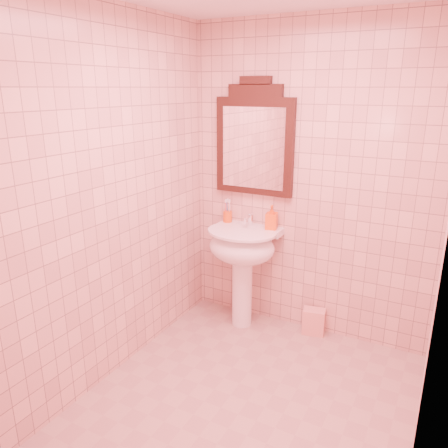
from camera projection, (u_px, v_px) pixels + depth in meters
The scene contains 8 objects.
floor at pixel (247, 401), 2.88m from camera, with size 2.20×2.20×0.00m, color tan.
back_wall at pixel (309, 185), 3.43m from camera, with size 2.00×0.02×2.50m, color beige.
pedestal_sink at pixel (242, 253), 3.63m from camera, with size 0.58×0.58×0.86m.
faucet at pixel (250, 219), 3.67m from camera, with size 0.04×0.16×0.11m.
mirror at pixel (254, 141), 3.53m from camera, with size 0.67×0.06×0.94m.
toothbrush_cup at pixel (228, 217), 3.78m from camera, with size 0.08×0.08×0.18m.
soap_dispenser at pixel (272, 217), 3.57m from camera, with size 0.09×0.09×0.20m, color #EE5714.
towel at pixel (314, 321), 3.65m from camera, with size 0.18×0.12×0.22m, color #EFB38D.
Camera 1 is at (0.99, -2.19, 1.98)m, focal length 35.00 mm.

